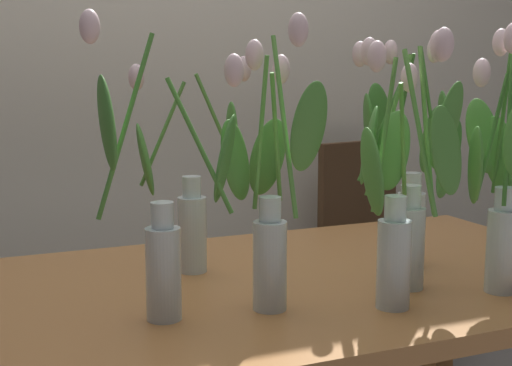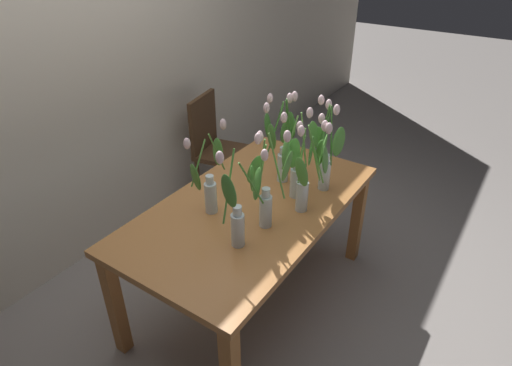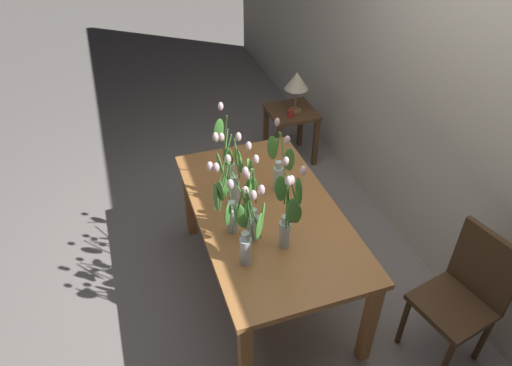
{
  "view_description": "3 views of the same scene",
  "coord_description": "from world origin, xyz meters",
  "px_view_note": "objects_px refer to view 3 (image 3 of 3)",
  "views": [
    {
      "loc": [
        -0.68,
        -1.43,
        1.22
      ],
      "look_at": [
        -0.07,
        0.02,
        0.96
      ],
      "focal_mm": 49.74,
      "sensor_mm": 36.0,
      "label": 1
    },
    {
      "loc": [
        -1.68,
        -1.16,
        2.12
      ],
      "look_at": [
        -0.02,
        -0.05,
        0.91
      ],
      "focal_mm": 30.21,
      "sensor_mm": 36.0,
      "label": 2
    },
    {
      "loc": [
        2.12,
        -0.8,
        2.72
      ],
      "look_at": [
        -0.02,
        -0.07,
        0.97
      ],
      "focal_mm": 32.57,
      "sensor_mm": 36.0,
      "label": 3
    }
  ],
  "objects_px": {
    "tulip_vase_0": "(288,215)",
    "tulip_vase_5": "(252,215)",
    "pillar_candle": "(291,114)",
    "dining_table": "(267,221)",
    "tulip_vase_1": "(235,179)",
    "dining_chair": "(465,292)",
    "side_table": "(291,121)",
    "tulip_vase_2": "(279,169)",
    "tulip_vase_3": "(228,163)",
    "tulip_vase_4": "(247,232)",
    "table_lamp": "(297,82)",
    "tulip_vase_6": "(230,203)"
  },
  "relations": [
    {
      "from": "tulip_vase_4",
      "to": "side_table",
      "type": "bearing_deg",
      "value": 150.74
    },
    {
      "from": "tulip_vase_6",
      "to": "dining_chair",
      "type": "height_order",
      "value": "tulip_vase_6"
    },
    {
      "from": "tulip_vase_0",
      "to": "tulip_vase_6",
      "type": "xyz_separation_m",
      "value": [
        -0.21,
        -0.28,
        -0.01
      ]
    },
    {
      "from": "tulip_vase_1",
      "to": "tulip_vase_5",
      "type": "bearing_deg",
      "value": 0.16
    },
    {
      "from": "tulip_vase_0",
      "to": "side_table",
      "type": "xyz_separation_m",
      "value": [
        -1.83,
        0.79,
        -0.55
      ]
    },
    {
      "from": "dining_table",
      "to": "tulip_vase_4",
      "type": "distance_m",
      "value": 0.56
    },
    {
      "from": "pillar_candle",
      "to": "tulip_vase_5",
      "type": "bearing_deg",
      "value": -29.71
    },
    {
      "from": "tulip_vase_0",
      "to": "tulip_vase_6",
      "type": "height_order",
      "value": "tulip_vase_0"
    },
    {
      "from": "tulip_vase_2",
      "to": "tulip_vase_6",
      "type": "bearing_deg",
      "value": -54.75
    },
    {
      "from": "dining_table",
      "to": "tulip_vase_5",
      "type": "xyz_separation_m",
      "value": [
        0.21,
        -0.17,
        0.27
      ]
    },
    {
      "from": "table_lamp",
      "to": "pillar_candle",
      "type": "bearing_deg",
      "value": -41.87
    },
    {
      "from": "tulip_vase_2",
      "to": "side_table",
      "type": "distance_m",
      "value": 1.55
    },
    {
      "from": "tulip_vase_3",
      "to": "tulip_vase_2",
      "type": "bearing_deg",
      "value": 63.75
    },
    {
      "from": "dining_chair",
      "to": "side_table",
      "type": "height_order",
      "value": "dining_chair"
    },
    {
      "from": "tulip_vase_3",
      "to": "tulip_vase_4",
      "type": "xyz_separation_m",
      "value": [
        0.71,
        -0.1,
        0.04
      ]
    },
    {
      "from": "tulip_vase_4",
      "to": "tulip_vase_6",
      "type": "height_order",
      "value": "tulip_vase_4"
    },
    {
      "from": "tulip_vase_3",
      "to": "tulip_vase_5",
      "type": "height_order",
      "value": "tulip_vase_3"
    },
    {
      "from": "dining_table",
      "to": "tulip_vase_1",
      "type": "distance_m",
      "value": 0.37
    },
    {
      "from": "tulip_vase_0",
      "to": "tulip_vase_1",
      "type": "distance_m",
      "value": 0.48
    },
    {
      "from": "dining_table",
      "to": "tulip_vase_4",
      "type": "height_order",
      "value": "tulip_vase_4"
    },
    {
      "from": "tulip_vase_4",
      "to": "side_table",
      "type": "xyz_separation_m",
      "value": [
        -1.88,
        1.05,
        -0.54
      ]
    },
    {
      "from": "dining_table",
      "to": "tulip_vase_2",
      "type": "distance_m",
      "value": 0.35
    },
    {
      "from": "tulip_vase_1",
      "to": "side_table",
      "type": "relative_size",
      "value": 1.05
    },
    {
      "from": "tulip_vase_6",
      "to": "dining_chair",
      "type": "bearing_deg",
      "value": 59.52
    },
    {
      "from": "dining_chair",
      "to": "tulip_vase_1",
      "type": "bearing_deg",
      "value": -130.62
    },
    {
      "from": "tulip_vase_0",
      "to": "dining_chair",
      "type": "bearing_deg",
      "value": 61.49
    },
    {
      "from": "tulip_vase_2",
      "to": "tulip_vase_3",
      "type": "xyz_separation_m",
      "value": [
        -0.15,
        -0.31,
        0.02
      ]
    },
    {
      "from": "side_table",
      "to": "pillar_candle",
      "type": "height_order",
      "value": "pillar_candle"
    },
    {
      "from": "side_table",
      "to": "tulip_vase_3",
      "type": "bearing_deg",
      "value": -39.3
    },
    {
      "from": "dining_table",
      "to": "tulip_vase_1",
      "type": "bearing_deg",
      "value": -125.06
    },
    {
      "from": "tulip_vase_1",
      "to": "pillar_candle",
      "type": "relative_size",
      "value": 7.68
    },
    {
      "from": "tulip_vase_6",
      "to": "tulip_vase_5",
      "type": "bearing_deg",
      "value": 50.6
    },
    {
      "from": "tulip_vase_6",
      "to": "table_lamp",
      "type": "xyz_separation_m",
      "value": [
        -1.59,
        1.09,
        -0.11
      ]
    },
    {
      "from": "tulip_vase_2",
      "to": "table_lamp",
      "type": "height_order",
      "value": "tulip_vase_2"
    },
    {
      "from": "tulip_vase_5",
      "to": "tulip_vase_6",
      "type": "bearing_deg",
      "value": -129.4
    },
    {
      "from": "dining_table",
      "to": "tulip_vase_0",
      "type": "height_order",
      "value": "tulip_vase_0"
    },
    {
      "from": "tulip_vase_0",
      "to": "tulip_vase_5",
      "type": "bearing_deg",
      "value": -124.65
    },
    {
      "from": "tulip_vase_3",
      "to": "tulip_vase_5",
      "type": "relative_size",
      "value": 1.04
    },
    {
      "from": "pillar_candle",
      "to": "tulip_vase_1",
      "type": "bearing_deg",
      "value": -35.71
    },
    {
      "from": "tulip_vase_0",
      "to": "tulip_vase_1",
      "type": "relative_size",
      "value": 0.98
    },
    {
      "from": "tulip_vase_1",
      "to": "tulip_vase_2",
      "type": "height_order",
      "value": "tulip_vase_1"
    },
    {
      "from": "tulip_vase_1",
      "to": "table_lamp",
      "type": "bearing_deg",
      "value": 143.85
    },
    {
      "from": "tulip_vase_2",
      "to": "pillar_candle",
      "type": "xyz_separation_m",
      "value": [
        -1.2,
        0.59,
        -0.33
      ]
    },
    {
      "from": "dining_table",
      "to": "tulip_vase_1",
      "type": "xyz_separation_m",
      "value": [
        -0.12,
        -0.17,
        0.3
      ]
    },
    {
      "from": "tulip_vase_2",
      "to": "table_lamp",
      "type": "bearing_deg",
      "value": 152.58
    },
    {
      "from": "table_lamp",
      "to": "tulip_vase_6",
      "type": "bearing_deg",
      "value": -34.52
    },
    {
      "from": "tulip_vase_4",
      "to": "tulip_vase_6",
      "type": "distance_m",
      "value": 0.26
    },
    {
      "from": "tulip_vase_2",
      "to": "pillar_candle",
      "type": "relative_size",
      "value": 6.78
    },
    {
      "from": "table_lamp",
      "to": "tulip_vase_1",
      "type": "bearing_deg",
      "value": -36.15
    },
    {
      "from": "tulip_vase_3",
      "to": "pillar_candle",
      "type": "bearing_deg",
      "value": 139.43
    }
  ]
}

